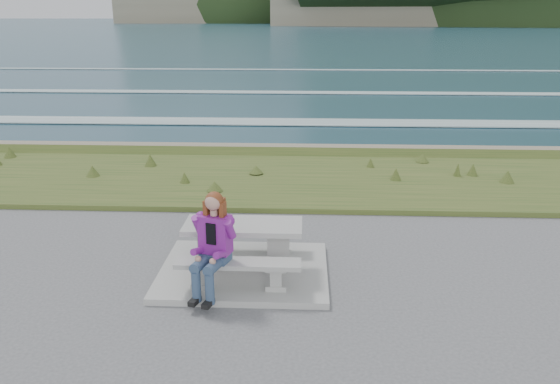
{
  "coord_description": "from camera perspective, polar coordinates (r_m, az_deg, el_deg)",
  "views": [
    {
      "loc": [
        0.93,
        -7.72,
        3.89
      ],
      "look_at": [
        0.51,
        1.2,
        0.97
      ],
      "focal_mm": 35.0,
      "sensor_mm": 36.0,
      "label": 1
    }
  ],
  "objects": [
    {
      "name": "concrete_slab",
      "position": [
        8.67,
        -3.78,
        -8.24
      ],
      "size": [
        2.6,
        2.1,
        0.1
      ],
      "primitive_type": "cube",
      "color": "gray",
      "rests_on": "ground"
    },
    {
      "name": "picnic_table",
      "position": [
        8.41,
        -3.87,
        -4.37
      ],
      "size": [
        1.8,
        0.75,
        0.75
      ],
      "color": "gray",
      "rests_on": "concrete_slab"
    },
    {
      "name": "bench_landward",
      "position": [
        7.87,
        -4.4,
        -7.88
      ],
      "size": [
        1.8,
        0.35,
        0.45
      ],
      "color": "gray",
      "rests_on": "concrete_slab"
    },
    {
      "name": "bench_seaward",
      "position": [
        9.15,
        -3.35,
        -4.06
      ],
      "size": [
        1.8,
        0.35,
        0.45
      ],
      "color": "gray",
      "rests_on": "concrete_slab"
    },
    {
      "name": "grass_verge",
      "position": [
        13.34,
        -1.43,
        1.1
      ],
      "size": [
        160.0,
        4.5,
        0.22
      ],
      "primitive_type": "cube",
      "color": "#2B491B",
      "rests_on": "ground"
    },
    {
      "name": "shore_drop",
      "position": [
        16.13,
        -0.7,
        4.1
      ],
      "size": [
        160.0,
        0.8,
        2.2
      ],
      "primitive_type": "cube",
      "color": "#6F6953",
      "rests_on": "ground"
    },
    {
      "name": "ocean",
      "position": [
        33.31,
        1.05,
        8.32
      ],
      "size": [
        1600.0,
        1600.0,
        0.09
      ],
      "color": "#1C3F50",
      "rests_on": "ground"
    },
    {
      "name": "seated_woman",
      "position": [
        7.72,
        -7.22,
        -6.94
      ],
      "size": [
        0.61,
        0.83,
        1.48
      ],
      "rotation": [
        0.0,
        0.0,
        -0.3
      ],
      "color": "navy",
      "rests_on": "concrete_slab"
    }
  ]
}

